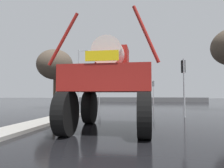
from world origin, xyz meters
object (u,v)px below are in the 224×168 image
object	(u,v)px
sedan_ahead	(144,100)
traffic_signal_far_right	(153,87)
oversize_sprayer	(111,84)
traffic_signal_far_left	(99,89)
streetlight_far_left	(80,74)
traffic_signal_near_left	(58,78)
traffic_signal_near_right	(183,74)
bare_tree_left	(55,65)

from	to	relation	value
sedan_ahead	traffic_signal_far_right	bearing A→B (deg)	-50.95
oversize_sprayer	traffic_signal_far_left	distance (m)	23.58
traffic_signal_far_left	traffic_signal_far_right	size ratio (longest dim) A/B	0.89
traffic_signal_far_right	streetlight_far_left	xyz separation A→B (m)	(-10.85, -3.15, 1.87)
traffic_signal_far_right	traffic_signal_near_left	bearing A→B (deg)	-114.14
sedan_ahead	streetlight_far_left	size ratio (longest dim) A/B	0.51
oversize_sprayer	traffic_signal_near_right	size ratio (longest dim) A/B	1.26
sedan_ahead	traffic_signal_near_right	bearing A→B (deg)	-173.83
traffic_signal_far_left	streetlight_far_left	bearing A→B (deg)	-126.24
sedan_ahead	bare_tree_left	bearing A→B (deg)	132.28
traffic_signal_far_left	bare_tree_left	distance (m)	11.68
streetlight_far_left	oversize_sprayer	bearing A→B (deg)	-67.84
traffic_signal_near_right	traffic_signal_far_right	distance (m)	17.47
sedan_ahead	traffic_signal_far_left	size ratio (longest dim) A/B	1.27
oversize_sprayer	traffic_signal_near_right	bearing A→B (deg)	-36.84
bare_tree_left	traffic_signal_far_left	bearing A→B (deg)	77.55
traffic_signal_near_right	streetlight_far_left	bearing A→B (deg)	130.33
traffic_signal_far_right	streetlight_far_left	size ratio (longest dim) A/B	0.45
traffic_signal_far_left	traffic_signal_near_right	bearing A→B (deg)	-60.65
traffic_signal_near_right	traffic_signal_far_right	xyz separation A→B (m)	(-1.26, 17.42, -0.20)
oversize_sprayer	traffic_signal_far_left	xyz separation A→B (m)	(-5.72, 22.88, 0.38)
traffic_signal_near_left	traffic_signal_near_right	world-z (taller)	traffic_signal_near_right
sedan_ahead	oversize_sprayer	bearing A→B (deg)	172.90
traffic_signal_far_left	traffic_signal_near_left	bearing A→B (deg)	-87.60
oversize_sprayer	sedan_ahead	bearing A→B (deg)	-3.55
traffic_signal_near_left	traffic_signal_near_right	size ratio (longest dim) A/B	0.95
traffic_signal_near_left	traffic_signal_far_left	xyz separation A→B (m)	(-0.73, 17.42, -0.36)
traffic_signal_near_right	traffic_signal_far_left	distance (m)	20.00
oversize_sprayer	sedan_ahead	distance (m)	21.58
traffic_signal_near_left	traffic_signal_far_left	distance (m)	17.44
sedan_ahead	bare_tree_left	distance (m)	14.25
traffic_signal_near_left	traffic_signal_far_right	bearing A→B (deg)	65.86
streetlight_far_left	bare_tree_left	xyz separation A→B (m)	(-0.15, -8.01, 0.21)
traffic_signal_near_left	traffic_signal_far_right	distance (m)	19.09
traffic_signal_near_right	traffic_signal_far_left	world-z (taller)	traffic_signal_near_right
oversize_sprayer	traffic_signal_near_left	world-z (taller)	oversize_sprayer
traffic_signal_far_right	streetlight_far_left	world-z (taller)	streetlight_far_left
traffic_signal_near_left	traffic_signal_far_right	size ratio (longest dim) A/B	1.02
oversize_sprayer	streetlight_far_left	bearing A→B (deg)	22.15
sedan_ahead	traffic_signal_far_right	xyz separation A→B (m)	(1.49, 1.37, 1.98)
bare_tree_left	streetlight_far_left	bearing A→B (deg)	88.91
traffic_signal_near_left	streetlight_far_left	xyz separation A→B (m)	(-3.04, 14.27, 1.80)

